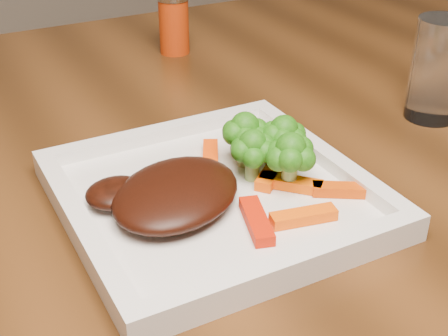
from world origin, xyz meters
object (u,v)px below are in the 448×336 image
plate (215,199)px  drinking_glass (438,70)px  steak (176,193)px  spice_shaker (174,23)px

plate → drinking_glass: (0.31, 0.05, 0.05)m
steak → drinking_glass: drinking_glass is taller
steak → plate: bearing=5.7°
plate → steak: size_ratio=2.07×
steak → spice_shaker: bearing=66.2°
spice_shaker → drinking_glass: size_ratio=0.77×
spice_shaker → steak: bearing=-113.8°
plate → spice_shaker: (0.14, 0.40, 0.04)m
steak → spice_shaker: 0.44m
spice_shaker → drinking_glass: (0.18, -0.35, 0.01)m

